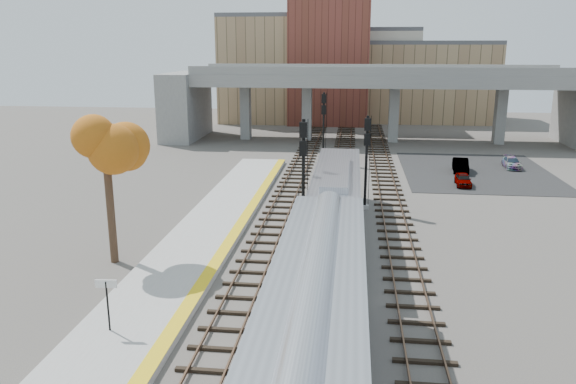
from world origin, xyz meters
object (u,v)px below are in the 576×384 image
(signal_mast_near, at_px, (303,177))
(car_c, at_px, (512,163))
(tree, at_px, (105,144))
(car_a, at_px, (463,179))
(locomotive, at_px, (336,201))
(signal_mast_mid, at_px, (366,164))
(car_b, at_px, (461,165))
(signal_mast_far, at_px, (323,128))

(signal_mast_near, relative_size, car_c, 2.04)
(tree, distance_m, car_a, 31.41)
(signal_mast_near, height_order, car_a, signal_mast_near)
(signal_mast_near, bearing_deg, car_c, 49.87)
(locomotive, xyz_separation_m, signal_mast_mid, (2.00, 6.10, 1.19))
(signal_mast_mid, bearing_deg, signal_mast_near, -123.42)
(signal_mast_mid, xyz_separation_m, car_b, (9.39, 13.69, -2.77))
(signal_mast_near, relative_size, car_b, 1.90)
(signal_mast_mid, height_order, tree, tree)
(signal_mast_far, relative_size, car_b, 1.84)
(tree, bearing_deg, signal_mast_mid, 40.87)
(locomotive, height_order, signal_mast_mid, signal_mast_mid)
(tree, height_order, car_a, tree)
(signal_mast_near, relative_size, car_a, 2.36)
(signal_mast_mid, xyz_separation_m, tree, (-14.29, -12.36, 3.32))
(tree, xyz_separation_m, car_b, (23.67, 26.06, -6.10))
(signal_mast_mid, distance_m, tree, 19.18)
(signal_mast_near, xyz_separation_m, tree, (-10.19, -6.15, 2.99))
(locomotive, xyz_separation_m, car_a, (10.65, 14.29, -1.70))
(car_a, relative_size, car_c, 0.87)
(signal_mast_far, height_order, car_b, signal_mast_far)
(signal_mast_near, distance_m, car_b, 24.25)
(signal_mast_mid, distance_m, signal_mast_far, 17.66)
(signal_mast_far, height_order, tree, tree)
(signal_mast_near, height_order, signal_mast_far, signal_mast_near)
(signal_mast_mid, bearing_deg, signal_mast_far, 103.43)
(signal_mast_mid, relative_size, car_a, 2.20)
(signal_mast_near, distance_m, signal_mast_mid, 7.45)
(locomotive, bearing_deg, tree, -153.00)
(car_a, bearing_deg, locomotive, -123.12)
(signal_mast_near, distance_m, tree, 12.27)
(car_a, bearing_deg, signal_mast_near, -127.94)
(car_c, bearing_deg, signal_mast_near, -127.38)
(locomotive, distance_m, car_a, 17.90)
(locomotive, height_order, signal_mast_near, signal_mast_near)
(signal_mast_far, xyz_separation_m, car_b, (13.49, -3.48, -2.95))
(tree, bearing_deg, car_c, 44.49)
(locomotive, relative_size, car_c, 5.19)
(signal_mast_far, bearing_deg, signal_mast_mid, -76.57)
(locomotive, xyz_separation_m, car_b, (11.39, 19.80, -1.59))
(tree, bearing_deg, signal_mast_near, 31.11)
(locomotive, distance_m, signal_mast_far, 23.41)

